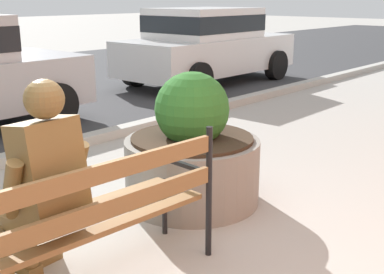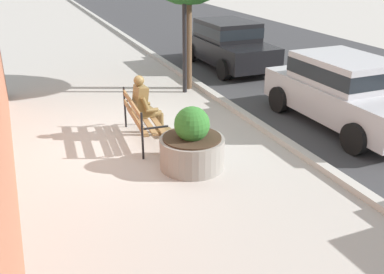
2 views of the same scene
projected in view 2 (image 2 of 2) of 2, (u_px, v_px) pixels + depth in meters
name	position (u px, v px, depth m)	size (l,w,h in m)	color
ground_plane	(133.00, 142.00, 9.28)	(80.00, 80.00, 0.00)	#ADA8A0
curb_stone	(253.00, 120.00, 10.28)	(60.00, 0.20, 0.12)	#B2AFA8
park_bench	(140.00, 117.00, 9.13)	(1.83, 0.65, 0.95)	olive
bronze_statue_seated	(147.00, 107.00, 9.31)	(0.62, 0.79, 1.37)	brown
concrete_planter	(192.00, 145.00, 8.06)	(1.20, 1.20, 1.18)	gray
parked_car_black	(228.00, 43.00, 14.84)	(4.11, 1.95, 1.56)	black
parked_car_silver	(345.00, 89.00, 9.90)	(4.11, 1.95, 1.56)	#B7B7BC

